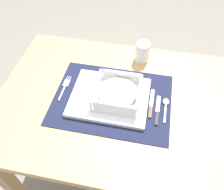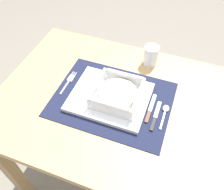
{
  "view_description": "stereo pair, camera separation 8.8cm",
  "coord_description": "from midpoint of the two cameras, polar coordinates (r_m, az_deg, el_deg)",
  "views": [
    {
      "loc": [
        0.09,
        -0.56,
        1.44
      ],
      "look_at": [
        -0.02,
        -0.0,
        0.76
      ],
      "focal_mm": 37.89,
      "sensor_mm": 36.0,
      "label": 1
    },
    {
      "loc": [
        0.17,
        -0.54,
        1.44
      ],
      "look_at": [
        -0.02,
        -0.0,
        0.76
      ],
      "focal_mm": 37.89,
      "sensor_mm": 36.0,
      "label": 2
    }
  ],
  "objects": [
    {
      "name": "porridge_bowl",
      "position": [
        0.87,
        -1.59,
        0.32
      ],
      "size": [
        0.17,
        0.17,
        0.05
      ],
      "color": "white",
      "rests_on": "serving_plate"
    },
    {
      "name": "butter_knife",
      "position": [
        0.87,
        8.07,
        -4.24
      ],
      "size": [
        0.01,
        0.14,
        0.01
      ],
      "rotation": [
        0.0,
        0.0,
        0.03
      ],
      "color": "black",
      "rests_on": "placemat"
    },
    {
      "name": "fork",
      "position": [
        0.97,
        -13.8,
        1.97
      ],
      "size": [
        0.02,
        0.13,
        0.0
      ],
      "rotation": [
        0.0,
        0.0,
        0.04
      ],
      "color": "silver",
      "rests_on": "placemat"
    },
    {
      "name": "ground_plane",
      "position": [
        1.54,
        -0.86,
        -18.68
      ],
      "size": [
        6.0,
        6.0,
        0.0
      ],
      "primitive_type": "plane",
      "color": "gray"
    },
    {
      "name": "dining_table",
      "position": [
        0.99,
        -1.27,
        -5.56
      ],
      "size": [
        0.94,
        0.67,
        0.73
      ],
      "color": "tan",
      "rests_on": "ground"
    },
    {
      "name": "drinking_glass",
      "position": [
        1.04,
        4.89,
        10.02
      ],
      "size": [
        0.06,
        0.06,
        0.09
      ],
      "color": "white",
      "rests_on": "dining_table"
    },
    {
      "name": "bread_knife",
      "position": [
        0.88,
        6.64,
        -2.59
      ],
      "size": [
        0.01,
        0.14,
        0.01
      ],
      "rotation": [
        0.0,
        0.0,
        -0.06
      ],
      "color": "#59331E",
      "rests_on": "placemat"
    },
    {
      "name": "serving_plate",
      "position": [
        0.89,
        -3.43,
        -0.91
      ],
      "size": [
        0.29,
        0.24,
        0.02
      ],
      "primitive_type": "cube",
      "color": "white",
      "rests_on": "placemat"
    },
    {
      "name": "placemat",
      "position": [
        0.9,
        -2.79,
        -1.33
      ],
      "size": [
        0.45,
        0.33,
        0.0
      ],
      "primitive_type": "cube",
      "color": "#191E38",
      "rests_on": "dining_table"
    },
    {
      "name": "spoon",
      "position": [
        0.89,
        10.14,
        -2.35
      ],
      "size": [
        0.02,
        0.11,
        0.01
      ],
      "rotation": [
        0.0,
        0.0,
        -0.03
      ],
      "color": "silver",
      "rests_on": "placemat"
    }
  ]
}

